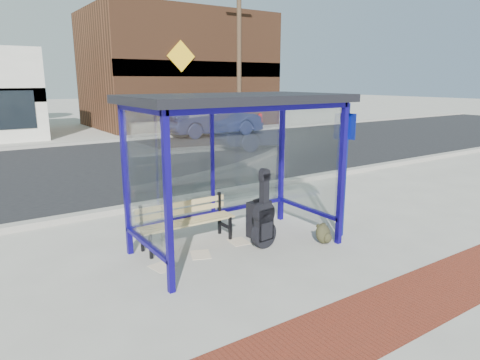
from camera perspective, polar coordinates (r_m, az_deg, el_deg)
ground at (r=6.94m, az=-0.37°, el=-9.05°), size 120.00×120.00×0.00m
brick_paver_strip at (r=5.20m, az=16.49°, el=-17.67°), size 60.00×1.00×0.01m
curb_near at (r=9.34m, az=-10.26°, el=-2.97°), size 60.00×0.25×0.12m
street_asphalt at (r=14.07m, az=-18.70°, el=1.73°), size 60.00×10.00×0.00m
curb_far at (r=18.97m, az=-22.87°, el=4.38°), size 60.00×0.25×0.12m
far_sidewalk at (r=20.83m, az=-23.91°, el=4.83°), size 60.00×4.00×0.01m
bus_shelter at (r=6.51m, az=-0.75°, el=8.29°), size 3.30×1.80×2.42m
storefront_brown at (r=26.50m, az=-8.33°, el=14.29°), size 10.00×7.08×6.40m
tree_right at (r=31.84m, az=-3.68°, el=18.25°), size 3.60×3.60×7.03m
utility_pole_east at (r=22.61m, az=-0.13°, el=16.94°), size 1.60×0.24×8.00m
bench at (r=7.00m, az=-7.25°, el=-5.23°), size 1.59×0.39×0.75m
guitar_bag at (r=6.82m, az=3.20°, el=-5.47°), size 0.46×0.18×1.22m
suitcase at (r=7.33m, az=2.56°, el=-5.21°), size 0.43×0.32×0.68m
backpack at (r=7.20m, az=11.13°, el=-7.10°), size 0.29×0.27×0.33m
sign_post at (r=7.34m, az=13.78°, el=2.18°), size 0.12×0.28×2.26m
newspaper_a at (r=6.37m, az=-10.36°, el=-11.35°), size 0.33×0.39×0.01m
newspaper_b at (r=6.71m, az=-5.26°, el=-9.88°), size 0.40×0.45×0.01m
newspaper_c at (r=7.19m, az=-0.17°, el=-8.21°), size 0.34×0.41×0.01m
parked_car at (r=20.87m, az=-3.46°, el=8.07°), size 4.74×1.74×1.55m
fire_hydrant at (r=24.15m, az=2.72°, el=8.01°), size 0.38×0.25×0.83m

